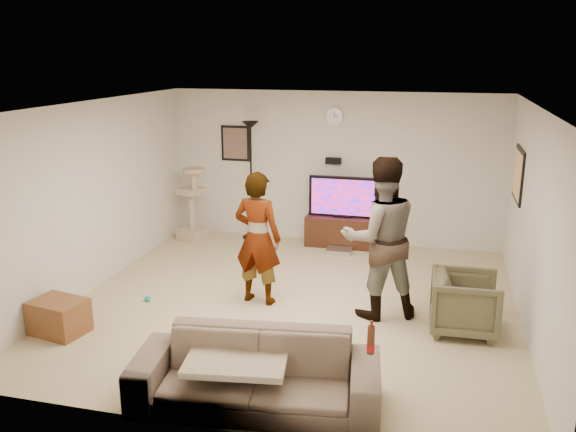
% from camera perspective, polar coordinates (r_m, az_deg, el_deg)
% --- Properties ---
extents(floor, '(5.50, 5.50, 0.02)m').
position_cam_1_polar(floor, '(7.77, 0.60, -8.33)').
color(floor, '#C3B587').
rests_on(floor, ground).
extents(ceiling, '(5.50, 5.50, 0.02)m').
position_cam_1_polar(ceiling, '(7.14, 0.66, 10.54)').
color(ceiling, white).
rests_on(ceiling, wall_back).
extents(wall_back, '(5.50, 0.04, 2.50)m').
position_cam_1_polar(wall_back, '(9.98, 4.36, 4.56)').
color(wall_back, silver).
rests_on(wall_back, floor).
extents(wall_front, '(5.50, 0.04, 2.50)m').
position_cam_1_polar(wall_front, '(4.85, -7.11, -7.27)').
color(wall_front, silver).
rests_on(wall_front, floor).
extents(wall_left, '(0.04, 5.50, 2.50)m').
position_cam_1_polar(wall_left, '(8.41, -17.90, 1.83)').
color(wall_left, silver).
rests_on(wall_left, floor).
extents(wall_right, '(0.04, 5.50, 2.50)m').
position_cam_1_polar(wall_right, '(7.24, 22.29, -0.70)').
color(wall_right, silver).
rests_on(wall_right, floor).
extents(wall_clock, '(0.26, 0.04, 0.26)m').
position_cam_1_polar(wall_clock, '(9.83, 4.43, 9.40)').
color(wall_clock, white).
rests_on(wall_clock, wall_back).
extents(wall_speaker, '(0.25, 0.10, 0.10)m').
position_cam_1_polar(wall_speaker, '(9.90, 4.32, 5.24)').
color(wall_speaker, black).
rests_on(wall_speaker, wall_back).
extents(picture_back, '(0.42, 0.03, 0.52)m').
position_cam_1_polar(picture_back, '(10.33, -5.01, 6.88)').
color(picture_back, brown).
rests_on(picture_back, wall_back).
extents(picture_right, '(0.03, 0.78, 0.62)m').
position_cam_1_polar(picture_right, '(8.73, 20.99, 3.70)').
color(picture_right, '#FCB574').
rests_on(picture_right, wall_right).
extents(tv_stand, '(1.20, 0.45, 0.50)m').
position_cam_1_polar(tv_stand, '(9.95, 5.18, -1.43)').
color(tv_stand, black).
rests_on(tv_stand, floor).
extents(console_box, '(0.40, 0.30, 0.07)m').
position_cam_1_polar(console_box, '(9.64, 4.86, -3.31)').
color(console_box, silver).
rests_on(console_box, floor).
extents(tv, '(1.12, 0.08, 0.66)m').
position_cam_1_polar(tv, '(9.80, 5.27, 1.83)').
color(tv, black).
rests_on(tv, tv_stand).
extents(tv_screen, '(1.03, 0.01, 0.58)m').
position_cam_1_polar(tv_screen, '(9.76, 5.22, 1.77)').
color(tv_screen, red).
rests_on(tv_screen, tv).
extents(floor_lamp, '(0.32, 0.32, 2.00)m').
position_cam_1_polar(floor_lamp, '(10.16, -3.51, 3.33)').
color(floor_lamp, black).
rests_on(floor_lamp, floor).
extents(cat_tree, '(0.51, 0.51, 1.26)m').
position_cam_1_polar(cat_tree, '(10.26, -9.13, 1.14)').
color(cat_tree, tan).
rests_on(cat_tree, floor).
extents(person_left, '(0.68, 0.50, 1.70)m').
position_cam_1_polar(person_left, '(7.54, -2.89, -2.10)').
color(person_left, '#959595').
rests_on(person_left, floor).
extents(person_right, '(1.16, 1.05, 1.95)m').
position_cam_1_polar(person_right, '(7.19, 8.74, -2.08)').
color(person_right, navy).
rests_on(person_right, floor).
extents(sofa, '(2.30, 1.14, 0.65)m').
position_cam_1_polar(sofa, '(5.58, -3.07, -14.58)').
color(sofa, brown).
rests_on(sofa, floor).
extents(throw_blanket, '(0.99, 0.82, 0.06)m').
position_cam_1_polar(throw_blanket, '(5.58, -4.84, -13.33)').
color(throw_blanket, '#C3B491').
rests_on(throw_blanket, sofa).
extents(beer_bottle, '(0.06, 0.06, 0.25)m').
position_cam_1_polar(beer_bottle, '(5.19, 7.87, -11.56)').
color(beer_bottle, '#582313').
rests_on(beer_bottle, sofa).
extents(armchair, '(0.78, 0.76, 0.69)m').
position_cam_1_polar(armchair, '(7.18, 16.43, -7.95)').
color(armchair, brown).
rests_on(armchair, floor).
extents(side_table, '(0.66, 0.55, 0.39)m').
position_cam_1_polar(side_table, '(7.40, -20.89, -8.90)').
color(side_table, brown).
rests_on(side_table, floor).
extents(toy_ball, '(0.08, 0.08, 0.08)m').
position_cam_1_polar(toy_ball, '(8.01, -13.18, -7.63)').
color(toy_ball, teal).
rests_on(toy_ball, floor).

